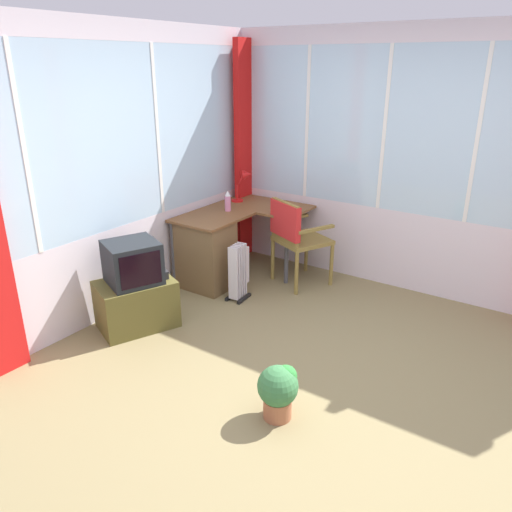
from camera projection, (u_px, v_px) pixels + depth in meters
name	position (u px, v px, depth m)	size (l,w,h in m)	color
ground	(318.00, 392.00, 3.58)	(5.01, 5.20, 0.06)	olive
north_window_panel	(101.00, 179.00, 4.23)	(4.01, 0.07, 2.52)	silver
east_window_panel	(426.00, 167.00, 4.67)	(0.07, 4.20, 2.52)	silver
curtain_corner	(244.00, 154.00, 5.64)	(0.29, 0.07, 2.42)	red
desk	(210.00, 249.00, 5.10)	(1.32, 0.98, 0.73)	brown
desk_lamp	(245.00, 180.00, 5.52)	(0.24, 0.21, 0.36)	red
tv_remote	(289.00, 207.00, 5.30)	(0.04, 0.15, 0.02)	black
spray_bottle	(228.00, 201.00, 5.18)	(0.06, 0.06, 0.22)	pink
wooden_armchair	(293.00, 231.00, 5.03)	(0.64, 0.64, 0.91)	olive
tv_on_stand	(135.00, 290.00, 4.29)	(0.76, 0.66, 0.79)	brown
space_heater	(239.00, 271.00, 4.84)	(0.27, 0.19, 0.56)	silver
potted_plant	(279.00, 389.00, 3.21)	(0.27, 0.27, 0.37)	#A66140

